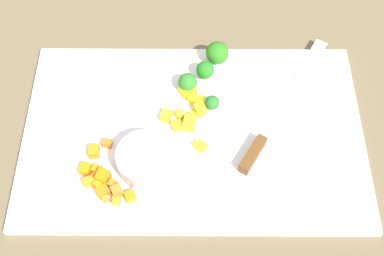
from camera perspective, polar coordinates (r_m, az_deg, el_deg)
The scene contains 32 objects.
ground_plane at distance 0.83m, azimuth -0.00°, elevation -0.78°, with size 4.00×4.00×0.00m, color brown.
cutting_board at distance 0.83m, azimuth -0.00°, elevation -0.57°, with size 0.56×0.35×0.01m, color white.
prep_bowl at distance 0.78m, azimuth -5.48°, elevation -3.61°, with size 0.09×0.09×0.03m, color #B0B8BB.
chef_knife at distance 0.83m, azimuth 8.79°, elevation 0.23°, with size 0.18×0.28×0.02m.
carrot_dice_0 at distance 0.81m, azimuth -11.21°, elevation -2.64°, with size 0.02×0.02×0.01m, color orange.
carrot_dice_1 at distance 0.81m, azimuth -9.80°, elevation -1.73°, with size 0.01×0.02×0.01m, color orange.
carrot_dice_2 at distance 0.80m, azimuth -12.20°, elevation -4.62°, with size 0.02×0.02×0.01m, color orange.
carrot_dice_3 at distance 0.78m, azimuth -9.19°, elevation -6.30°, with size 0.01×0.01×0.01m, color orange.
carrot_dice_4 at distance 0.79m, azimuth -11.84°, elevation -6.03°, with size 0.02×0.01×0.01m, color orange.
carrot_dice_5 at distance 0.78m, azimuth -10.77°, elevation -6.34°, with size 0.01×0.01×0.01m, color orange.
carrot_dice_6 at distance 0.77m, azimuth -9.97°, elevation -8.02°, with size 0.01×0.01×0.01m, color orange.
carrot_dice_7 at distance 0.77m, azimuth -8.69°, elevation -7.15°, with size 0.02×0.02×0.02m, color orange.
carrot_dice_8 at distance 0.78m, azimuth -10.29°, elevation -7.14°, with size 0.02×0.02×0.01m, color orange.
carrot_dice_9 at distance 0.79m, azimuth -11.07°, elevation -5.50°, with size 0.01×0.01×0.01m, color orange.
carrot_dice_10 at distance 0.80m, azimuth -10.99°, elevation -4.59°, with size 0.01×0.01×0.01m, color orange.
carrot_dice_11 at distance 0.77m, azimuth -7.19°, elevation -7.74°, with size 0.02×0.02×0.01m, color orange.
carrot_dice_12 at distance 0.77m, azimuth -8.73°, elevation -8.18°, with size 0.01×0.01×0.01m, color orange.
carrot_dice_13 at distance 0.78m, azimuth -10.24°, elevation -5.51°, with size 0.02×0.02×0.02m, color orange.
pepper_dice_0 at distance 0.86m, azimuth -0.61°, elevation 4.39°, with size 0.02×0.02×0.02m, color yellow.
pepper_dice_1 at distance 0.82m, azimuth -0.43°, elevation 0.51°, with size 0.02×0.02×0.02m, color yellow.
pepper_dice_2 at distance 0.82m, azimuth -1.84°, elevation 0.26°, with size 0.01×0.01×0.01m, color yellow.
pepper_dice_3 at distance 0.83m, azimuth -1.44°, elevation 1.49°, with size 0.01×0.01×0.02m, color yellow.
pepper_dice_4 at distance 0.83m, azimuth -3.05°, elevation 1.39°, with size 0.02×0.01×0.02m, color yellow.
pepper_dice_5 at distance 0.80m, azimuth 0.86°, elevation -2.08°, with size 0.02×0.01×0.01m, color yellow.
pepper_dice_6 at distance 0.85m, azimuth 0.15°, elevation 3.41°, with size 0.02×0.02×0.01m, color yellow.
pepper_dice_7 at distance 0.84m, azimuth 0.94°, elevation 2.86°, with size 0.02×0.02×0.01m, color yellow.
pepper_dice_8 at distance 0.83m, azimuth 0.07°, elevation 1.38°, with size 0.01×0.01×0.01m, color yellow.
pepper_dice_9 at distance 0.83m, azimuth 0.76°, elevation 2.13°, with size 0.02×0.02×0.02m, color yellow.
broccoli_floret_0 at distance 0.83m, azimuth 2.18°, elevation 2.89°, with size 0.02×0.02×0.03m.
broccoli_floret_1 at distance 0.85m, azimuth -0.64°, elevation 5.20°, with size 0.03×0.03×0.04m.
broccoli_floret_2 at distance 0.86m, azimuth 1.38°, elevation 6.61°, with size 0.03×0.03×0.04m.
broccoli_floret_3 at distance 0.88m, azimuth 2.78°, elevation 8.51°, with size 0.04×0.04×0.05m.
Camera 1 is at (-0.00, 0.42, 0.72)m, focal length 46.79 mm.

